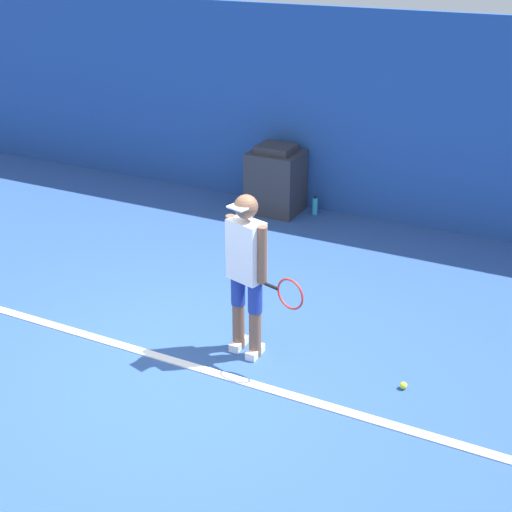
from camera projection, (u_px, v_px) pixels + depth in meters
name	position (u px, v px, depth m)	size (l,w,h in m)	color
ground_plane	(176.00, 368.00, 6.72)	(24.00, 24.00, 0.00)	#2D5193
back_wall	(348.00, 115.00, 9.76)	(24.00, 0.10, 2.83)	#234C99
court_baseline	(181.00, 363.00, 6.78)	(21.60, 0.10, 0.01)	white
tennis_player	(247.00, 269.00, 6.59)	(0.89, 0.34, 1.63)	brown
tennis_ball	(403.00, 386.00, 6.41)	(0.07, 0.07, 0.07)	#D1E533
covered_chair	(276.00, 180.00, 10.18)	(0.72, 0.63, 0.99)	#333338
water_bottle	(315.00, 206.00, 10.21)	(0.08, 0.08, 0.27)	#33ADD6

